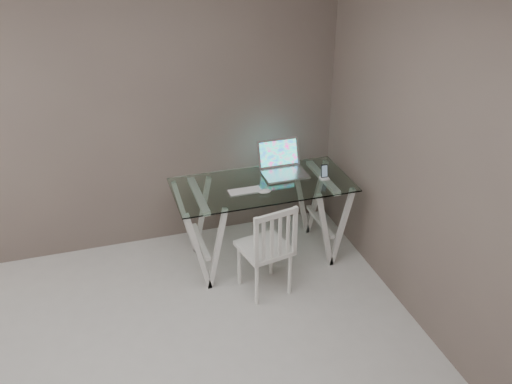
{
  "coord_description": "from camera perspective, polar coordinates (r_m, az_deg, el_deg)",
  "views": [
    {
      "loc": [
        -0.19,
        -2.39,
        2.97
      ],
      "look_at": [
        0.98,
        1.34,
        0.85
      ],
      "focal_mm": 40.0,
      "sensor_mm": 36.0,
      "label": 1
    }
  ],
  "objects": [
    {
      "name": "chair",
      "position": [
        4.5,
        1.28,
        -5.48
      ],
      "size": [
        0.44,
        0.44,
        0.82
      ],
      "rotation": [
        0.0,
        0.0,
        0.19
      ],
      "color": "white",
      "rests_on": "ground"
    },
    {
      "name": "mouse",
      "position": [
        4.64,
        0.89,
        0.08
      ],
      "size": [
        0.1,
        0.06,
        0.03
      ],
      "primitive_type": "ellipsoid",
      "color": "silver",
      "rests_on": "desk"
    },
    {
      "name": "desk",
      "position": [
        4.96,
        0.62,
        -2.92
      ],
      "size": [
        1.5,
        0.7,
        0.75
      ],
      "color": "silver",
      "rests_on": "ground"
    },
    {
      "name": "laptop",
      "position": [
        4.98,
        2.62,
        2.7
      ],
      "size": [
        0.38,
        0.35,
        0.26
      ],
      "color": "silver",
      "rests_on": "desk"
    },
    {
      "name": "keyboard",
      "position": [
        4.67,
        -1.13,
        0.09
      ],
      "size": [
        0.29,
        0.12,
        0.01
      ],
      "primitive_type": "cube",
      "color": "silver",
      "rests_on": "desk"
    },
    {
      "name": "phone_dock",
      "position": [
        4.89,
        6.86,
        1.69
      ],
      "size": [
        0.07,
        0.07,
        0.13
      ],
      "color": "white",
      "rests_on": "desk"
    },
    {
      "name": "room",
      "position": [
        2.72,
        -12.73,
        0.29
      ],
      "size": [
        4.5,
        4.52,
        2.71
      ],
      "color": "#BCB9B4",
      "rests_on": "ground"
    }
  ]
}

